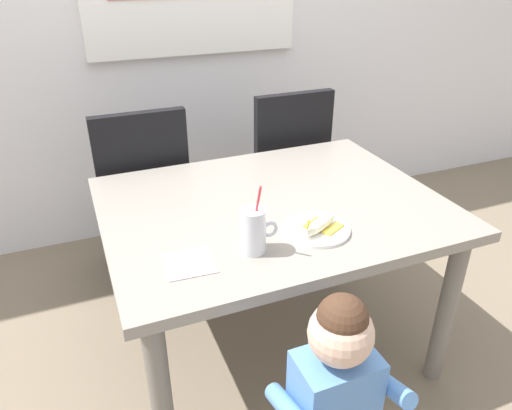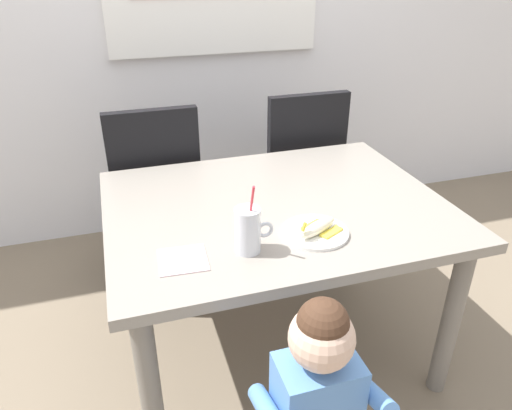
# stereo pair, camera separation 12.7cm
# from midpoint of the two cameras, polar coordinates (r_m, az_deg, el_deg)

# --- Properties ---
(ground_plane) EXTENTS (24.00, 24.00, 0.00)m
(ground_plane) POSITION_cam_midpoint_polar(r_m,az_deg,el_deg) (2.26, 3.72, -16.28)
(ground_plane) COLOR #7A6B56
(dining_table) EXTENTS (1.28, 0.99, 0.72)m
(dining_table) POSITION_cam_midpoint_polar(r_m,az_deg,el_deg) (1.88, 4.30, -2.41)
(dining_table) COLOR gray
(dining_table) RESTS_ON ground
(dining_chair_left) EXTENTS (0.44, 0.45, 0.96)m
(dining_chair_left) POSITION_cam_midpoint_polar(r_m,az_deg,el_deg) (2.43, -10.40, 2.33)
(dining_chair_left) COLOR black
(dining_chair_left) RESTS_ON ground
(dining_chair_right) EXTENTS (0.44, 0.45, 0.96)m
(dining_chair_right) POSITION_cam_midpoint_polar(r_m,az_deg,el_deg) (2.64, 6.36, 4.78)
(dining_chair_right) COLOR black
(dining_chair_right) RESTS_ON ground
(toddler_standing) EXTENTS (0.33, 0.24, 0.84)m
(toddler_standing) POSITION_cam_midpoint_polar(r_m,az_deg,el_deg) (1.40, 10.05, -21.35)
(toddler_standing) COLOR #3F4760
(toddler_standing) RESTS_ON ground
(milk_cup) EXTENTS (0.13, 0.09, 0.25)m
(milk_cup) POSITION_cam_midpoint_polar(r_m,az_deg,el_deg) (1.51, 1.46, -3.35)
(milk_cup) COLOR silver
(milk_cup) RESTS_ON dining_table
(snack_plate) EXTENTS (0.23, 0.23, 0.01)m
(snack_plate) POSITION_cam_midpoint_polar(r_m,az_deg,el_deg) (1.65, 9.20, -3.25)
(snack_plate) COLOR white
(snack_plate) RESTS_ON dining_table
(peeled_banana) EXTENTS (0.18, 0.14, 0.07)m
(peeled_banana) POSITION_cam_midpoint_polar(r_m,az_deg,el_deg) (1.63, 9.65, -2.69)
(peeled_banana) COLOR #F4EAC6
(peeled_banana) RESTS_ON snack_plate
(paper_napkin) EXTENTS (0.16, 0.16, 0.00)m
(paper_napkin) POSITION_cam_midpoint_polar(r_m,az_deg,el_deg) (1.51, -6.30, -6.55)
(paper_napkin) COLOR silver
(paper_napkin) RESTS_ON dining_table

